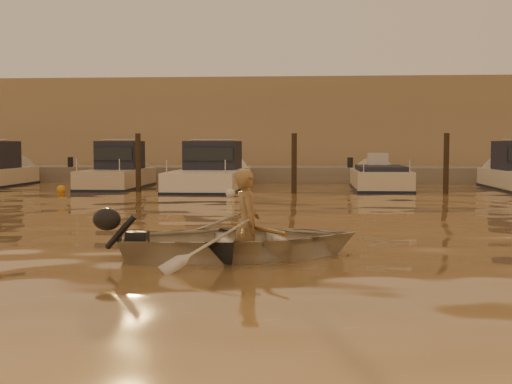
# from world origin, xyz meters

# --- Properties ---
(ground_plane) EXTENTS (160.00, 160.00, 0.00)m
(ground_plane) POSITION_xyz_m (0.00, 0.00, 0.00)
(ground_plane) COLOR brown
(ground_plane) RESTS_ON ground
(dinghy) EXTENTS (4.03, 3.31, 0.73)m
(dinghy) POSITION_xyz_m (-0.66, 0.23, 0.24)
(dinghy) COLOR silver
(dinghy) RESTS_ON ground_plane
(person) EXTENTS (0.51, 0.65, 1.58)m
(person) POSITION_xyz_m (-0.57, 0.26, 0.49)
(person) COLOR #97764B
(person) RESTS_ON dinghy
(outboard_motor) EXTENTS (0.97, 0.61, 0.70)m
(outboard_motor) POSITION_xyz_m (-2.12, -0.14, 0.28)
(outboard_motor) COLOR black
(outboard_motor) RESTS_ON dinghy
(oar_port) EXTENTS (0.99, 1.91, 0.13)m
(oar_port) POSITION_xyz_m (-0.42, 0.30, 0.42)
(oar_port) COLOR brown
(oar_port) RESTS_ON dinghy
(oar_starboard) EXTENTS (0.22, 2.10, 0.13)m
(oar_starboard) POSITION_xyz_m (-0.62, 0.25, 0.42)
(oar_starboard) COLOR brown
(oar_starboard) RESTS_ON dinghy
(moored_boat_1) EXTENTS (1.86, 5.67, 1.75)m
(moored_boat_1) POSITION_xyz_m (-6.85, 16.00, 0.62)
(moored_boat_1) COLOR beige
(moored_boat_1) RESTS_ON ground_plane
(moored_boat_2) EXTENTS (2.38, 7.93, 1.75)m
(moored_boat_2) POSITION_xyz_m (-3.32, 16.00, 0.62)
(moored_boat_2) COLOR white
(moored_boat_2) RESTS_ON ground_plane
(moored_boat_3) EXTENTS (1.89, 5.51, 0.95)m
(moored_boat_3) POSITION_xyz_m (2.86, 16.00, 0.22)
(moored_boat_3) COLOR beige
(moored_boat_3) RESTS_ON ground_plane
(piling_1) EXTENTS (0.18, 0.18, 2.20)m
(piling_1) POSITION_xyz_m (-5.50, 13.80, 0.90)
(piling_1) COLOR #2D2319
(piling_1) RESTS_ON ground_plane
(piling_2) EXTENTS (0.18, 0.18, 2.20)m
(piling_2) POSITION_xyz_m (-0.20, 13.80, 0.90)
(piling_2) COLOR #2D2319
(piling_2) RESTS_ON ground_plane
(piling_3) EXTENTS (0.18, 0.18, 2.20)m
(piling_3) POSITION_xyz_m (4.80, 13.80, 0.90)
(piling_3) COLOR #2D2319
(piling_3) RESTS_ON ground_plane
(fender_b) EXTENTS (0.30, 0.30, 0.30)m
(fender_b) POSITION_xyz_m (-8.08, 13.46, 0.10)
(fender_b) COLOR orange
(fender_b) RESTS_ON ground_plane
(fender_c) EXTENTS (0.30, 0.30, 0.30)m
(fender_c) POSITION_xyz_m (-2.15, 12.06, 0.10)
(fender_c) COLOR silver
(fender_c) RESTS_ON ground_plane
(fender_d) EXTENTS (0.30, 0.30, 0.30)m
(fender_d) POSITION_xyz_m (3.57, 13.87, 0.10)
(fender_d) COLOR #C77517
(fender_d) RESTS_ON ground_plane
(quay) EXTENTS (52.00, 4.00, 1.00)m
(quay) POSITION_xyz_m (0.00, 21.50, 0.15)
(quay) COLOR gray
(quay) RESTS_ON ground_plane
(waterfront_building) EXTENTS (46.00, 7.00, 4.80)m
(waterfront_building) POSITION_xyz_m (0.00, 27.00, 2.40)
(waterfront_building) COLOR #9E8466
(waterfront_building) RESTS_ON quay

